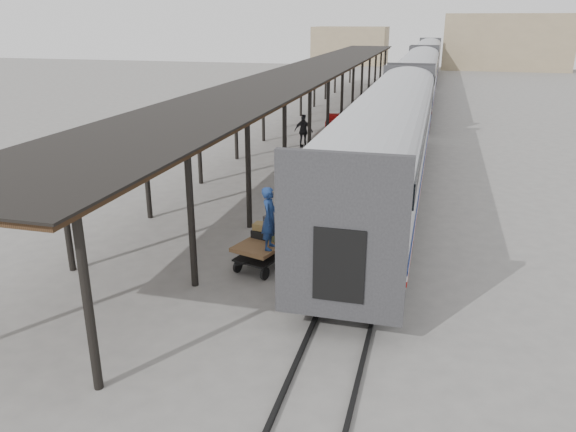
{
  "coord_description": "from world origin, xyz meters",
  "views": [
    {
      "loc": [
        5.08,
        -15.6,
        7.39
      ],
      "look_at": [
        0.95,
        -0.08,
        1.7
      ],
      "focal_mm": 35.0,
      "sensor_mm": 36.0,
      "label": 1
    }
  ],
  "objects_px": {
    "baggage_cart": "(268,246)",
    "porter": "(270,218)",
    "pedestrian": "(304,131)",
    "luggage_tug": "(333,125)"
  },
  "relations": [
    {
      "from": "pedestrian",
      "to": "baggage_cart",
      "type": "bearing_deg",
      "value": 107.66
    },
    {
      "from": "luggage_tug",
      "to": "pedestrian",
      "type": "bearing_deg",
      "value": -108.81
    },
    {
      "from": "porter",
      "to": "pedestrian",
      "type": "xyz_separation_m",
      "value": [
        -3.13,
        17.56,
        -0.82
      ]
    },
    {
      "from": "baggage_cart",
      "to": "pedestrian",
      "type": "distance_m",
      "value": 17.16
    },
    {
      "from": "luggage_tug",
      "to": "pedestrian",
      "type": "xyz_separation_m",
      "value": [
        -0.94,
        -4.43,
        0.39
      ]
    },
    {
      "from": "porter",
      "to": "pedestrian",
      "type": "relative_size",
      "value": 0.96
    },
    {
      "from": "luggage_tug",
      "to": "baggage_cart",
      "type": "bearing_deg",
      "value": -91.65
    },
    {
      "from": "porter",
      "to": "luggage_tug",
      "type": "bearing_deg",
      "value": 4.98
    },
    {
      "from": "baggage_cart",
      "to": "porter",
      "type": "relative_size",
      "value": 1.39
    },
    {
      "from": "baggage_cart",
      "to": "porter",
      "type": "bearing_deg",
      "value": -52.06
    }
  ]
}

